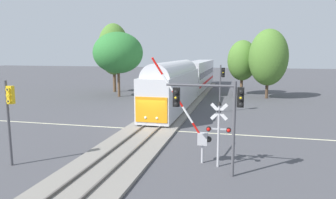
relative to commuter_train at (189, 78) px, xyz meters
name	(u,v)px	position (x,y,z in m)	size (l,w,h in m)	color
ground_plane	(151,130)	(0.00, -19.48, -2.78)	(220.00, 220.00, 0.00)	#47474C
road_centre_stripe	(151,130)	(0.00, -19.48, -2.78)	(44.00, 0.20, 0.01)	beige
railway_track	(151,129)	(0.00, -19.48, -2.69)	(4.40, 80.00, 0.32)	gray
commuter_train	(189,78)	(0.00, 0.00, 0.00)	(3.04, 41.96, 5.16)	silver
crossing_gate_near	(197,129)	(4.75, -26.30, -0.76)	(3.58, 0.40, 6.13)	#B7B7BC
crossing_signal_mast	(219,127)	(6.05, -26.73, -0.49)	(1.36, 0.44, 3.75)	#B2B2B7
traffic_signal_near_right	(214,105)	(5.87, -27.95, 0.94)	(3.98, 0.38, 4.98)	#4C4C51
traffic_signal_far_side	(222,81)	(5.21, -10.47, 0.65)	(0.53, 0.38, 5.12)	#4C4C51
traffic_signal_near_left	(9,109)	(-5.33, -29.23, 0.50)	(0.53, 0.38, 4.89)	#4C4C51
oak_far_right	(268,58)	(10.85, 1.55, 2.95)	(5.36, 5.36, 9.67)	#4C3828
elm_centre_background	(242,60)	(7.36, 4.80, 2.44)	(4.46, 4.46, 8.29)	brown
pine_left_background	(114,49)	(-13.03, 3.50, 4.14)	(5.09, 5.09, 11.08)	brown
oak_behind_train	(118,53)	(-10.12, -1.75, 3.60)	(7.17, 7.17, 9.35)	brown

